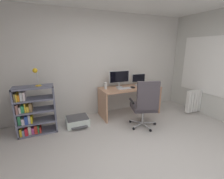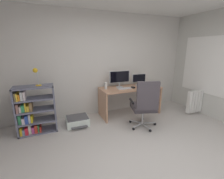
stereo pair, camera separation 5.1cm
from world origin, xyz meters
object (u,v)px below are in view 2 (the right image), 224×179
at_px(desk, 130,94).
at_px(monitor_secondary, 139,79).
at_px(keyboard, 124,88).
at_px(monitor_main, 120,77).
at_px(radiator, 198,101).
at_px(bookshelf, 32,112).
at_px(computer_mouse, 133,87).
at_px(desk_lamp, 36,74).
at_px(printer, 78,121).
at_px(office_chair, 145,104).
at_px(desktop_speaker, 106,86).

distance_m(desk, monitor_secondary, 0.51).
xyz_separation_m(desk, keyboard, (-0.22, -0.09, 0.20)).
xyz_separation_m(monitor_main, radiator, (1.99, -0.80, -0.65)).
bearing_deg(monitor_secondary, bookshelf, -175.16).
bearing_deg(computer_mouse, desk, 101.03).
relative_size(monitor_main, desk_lamp, 1.56).
xyz_separation_m(monitor_main, bookshelf, (-2.08, -0.23, -0.54)).
height_order(monitor_secondary, bookshelf, monitor_secondary).
height_order(keyboard, bookshelf, bookshelf).
bearing_deg(printer, office_chair, -28.26).
bearing_deg(desk_lamp, bookshelf, -179.93).
relative_size(monitor_secondary, radiator, 0.54).
bearing_deg(desktop_speaker, desk_lamp, -173.35).
height_order(desk_lamp, printer, desk_lamp).
bearing_deg(desk, monitor_secondary, 19.27).
height_order(computer_mouse, printer, computer_mouse).
relative_size(monitor_main, monitor_secondary, 1.38).
distance_m(bookshelf, radiator, 4.11).
distance_m(desk_lamp, radiator, 4.05).
bearing_deg(radiator, printer, 169.96).
height_order(desk, printer, desk).
xyz_separation_m(monitor_main, desktop_speaker, (-0.40, -0.05, -0.18)).
distance_m(monitor_secondary, office_chair, 1.10).
relative_size(desk, bookshelf, 1.57).
bearing_deg(keyboard, printer, -175.48).
height_order(monitor_main, monitor_secondary, monitor_main).
height_order(desktop_speaker, bookshelf, bookshelf).
relative_size(monitor_secondary, bookshelf, 0.40).
xyz_separation_m(desk, desktop_speaker, (-0.66, 0.07, 0.27)).
bearing_deg(bookshelf, desktop_speaker, 6.04).
height_order(desk, desk_lamp, desk_lamp).
relative_size(monitor_main, office_chair, 0.51).
relative_size(computer_mouse, printer, 0.20).
xyz_separation_m(keyboard, printer, (-1.22, -0.03, -0.65)).
distance_m(monitor_main, computer_mouse, 0.43).
xyz_separation_m(computer_mouse, desk_lamp, (-2.20, -0.01, 0.49)).
height_order(monitor_main, bookshelf, monitor_main).
distance_m(office_chair, printer, 1.59).
bearing_deg(keyboard, computer_mouse, 0.02).
bearing_deg(printer, bookshelf, 179.31).
xyz_separation_m(desk_lamp, radiator, (3.91, -0.57, -0.89)).
bearing_deg(desk_lamp, desktop_speaker, 6.65).
height_order(monitor_main, printer, monitor_main).
relative_size(office_chair, printer, 2.17).
distance_m(monitor_secondary, computer_mouse, 0.41).
height_order(desk, monitor_secondary, monitor_secondary).
height_order(computer_mouse, desktop_speaker, desktop_speaker).
xyz_separation_m(computer_mouse, office_chair, (-0.12, -0.74, -0.18)).
bearing_deg(desk, printer, -175.11).
relative_size(monitor_secondary, desktop_speaker, 2.39).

